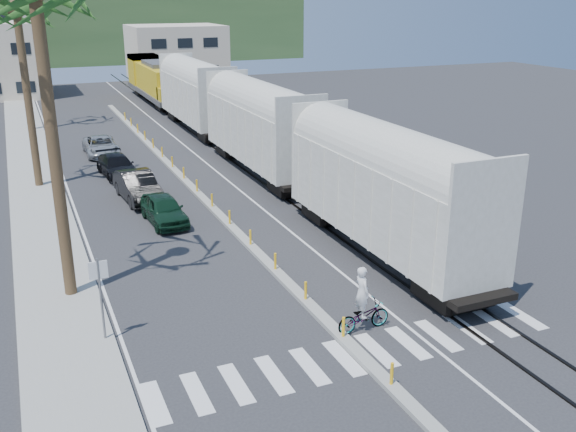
# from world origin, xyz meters

# --- Properties ---
(ground) EXTENTS (140.00, 140.00, 0.00)m
(ground) POSITION_xyz_m (0.00, 0.00, 0.00)
(ground) COLOR #28282B
(ground) RESTS_ON ground
(sidewalk) EXTENTS (3.00, 90.00, 0.15)m
(sidewalk) POSITION_xyz_m (-8.50, 25.00, 0.07)
(sidewalk) COLOR gray
(sidewalk) RESTS_ON ground
(rails) EXTENTS (1.56, 100.00, 0.06)m
(rails) POSITION_xyz_m (5.00, 28.00, 0.03)
(rails) COLOR black
(rails) RESTS_ON ground
(median) EXTENTS (0.45, 60.00, 0.85)m
(median) POSITION_xyz_m (0.00, 19.96, 0.09)
(median) COLOR gray
(median) RESTS_ON ground
(crosswalk) EXTENTS (14.00, 2.20, 0.01)m
(crosswalk) POSITION_xyz_m (0.00, -2.00, 0.01)
(crosswalk) COLOR silver
(crosswalk) RESTS_ON ground
(lane_markings) EXTENTS (9.42, 90.00, 0.01)m
(lane_markings) POSITION_xyz_m (-2.15, 25.00, 0.00)
(lane_markings) COLOR silver
(lane_markings) RESTS_ON ground
(freight_train) EXTENTS (3.00, 60.94, 5.85)m
(freight_train) POSITION_xyz_m (5.00, 25.59, 2.91)
(freight_train) COLOR #BAB8AA
(freight_train) RESTS_ON ground
(street_sign) EXTENTS (0.60, 0.08, 3.00)m
(street_sign) POSITION_xyz_m (-7.30, 2.00, 1.97)
(street_sign) COLOR slate
(street_sign) RESTS_ON ground
(buildings) EXTENTS (38.00, 27.00, 10.00)m
(buildings) POSITION_xyz_m (-6.41, 71.66, 4.36)
(buildings) COLOR beige
(buildings) RESTS_ON ground
(hillside) EXTENTS (80.00, 20.00, 12.00)m
(hillside) POSITION_xyz_m (0.00, 100.00, 6.00)
(hillside) COLOR #385628
(hillside) RESTS_ON ground
(car_lead) EXTENTS (2.13, 4.37, 1.43)m
(car_lead) POSITION_xyz_m (-2.84, 12.83, 0.71)
(car_lead) COLOR black
(car_lead) RESTS_ON ground
(car_second) EXTENTS (2.48, 5.16, 1.61)m
(car_second) POSITION_xyz_m (-3.33, 17.13, 0.80)
(car_second) COLOR black
(car_second) RESTS_ON ground
(car_third) EXTENTS (2.75, 5.00, 1.35)m
(car_third) POSITION_xyz_m (-3.59, 22.63, 0.67)
(car_third) COLOR black
(car_third) RESTS_ON ground
(car_rear) EXTENTS (2.24, 4.81, 1.33)m
(car_rear) POSITION_xyz_m (-3.74, 28.84, 0.67)
(car_rear) COLOR #A5A7AA
(car_rear) RESTS_ON ground
(cyclist) EXTENTS (0.94, 2.08, 2.38)m
(cyclist) POSITION_xyz_m (0.93, -0.66, 0.77)
(cyclist) COLOR #9EA0A5
(cyclist) RESTS_ON ground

